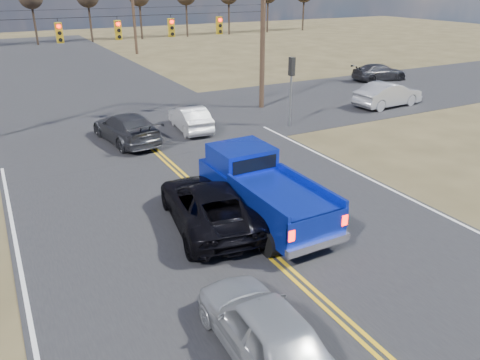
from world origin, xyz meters
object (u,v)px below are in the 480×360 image
silver_suv (264,328)px  cross_car_east_far (379,72)px  pickup_truck (261,190)px  black_suv (209,204)px  white_car_queue (190,118)px  cross_car_east_near (388,94)px  dgrey_car_queue (126,128)px

silver_suv → cross_car_east_far: size_ratio=0.91×
pickup_truck → black_suv: (-1.77, 0.46, -0.33)m
pickup_truck → cross_car_east_far: bearing=37.0°
pickup_truck → cross_car_east_far: size_ratio=1.29×
black_suv → silver_suv: bearing=84.8°
cross_car_east_far → pickup_truck: bearing=135.8°
pickup_truck → black_suv: size_ratio=1.09×
cross_car_east_far → white_car_queue: bearing=114.1°
silver_suv → cross_car_east_far: silver_suv is taller
silver_suv → cross_car_east_far: (24.66, 22.33, -0.05)m
pickup_truck → black_suv: 1.86m
cross_car_east_far → cross_car_east_near: bearing=147.6°
black_suv → pickup_truck: bearing=174.2°
pickup_truck → white_car_queue: (1.93, 10.99, -0.42)m
white_car_queue → cross_car_east_far: size_ratio=0.88×
black_suv → dgrey_car_queue: black_suv is taller
dgrey_car_queue → black_suv: bearing=82.6°
pickup_truck → cross_car_east_far: 27.12m
dgrey_car_queue → cross_car_east_far: 23.93m
cross_car_east_near → cross_car_east_far: bearing=-43.9°
white_car_queue → cross_car_east_near: 13.66m
silver_suv → cross_car_east_near: 24.34m
black_suv → cross_car_east_far: 28.27m
black_suv → dgrey_car_queue: size_ratio=1.07×
cross_car_east_near → silver_suv: bearing=125.7°
pickup_truck → silver_suv: bearing=-121.0°
white_car_queue → silver_suv: bearing=78.0°
silver_suv → black_suv: black_suv is taller
cross_car_east_near → cross_car_east_far: 9.04m
dgrey_car_queue → white_car_queue: bearing=178.3°
dgrey_car_queue → silver_suv: bearing=77.3°
silver_suv → cross_car_east_far: bearing=-136.5°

